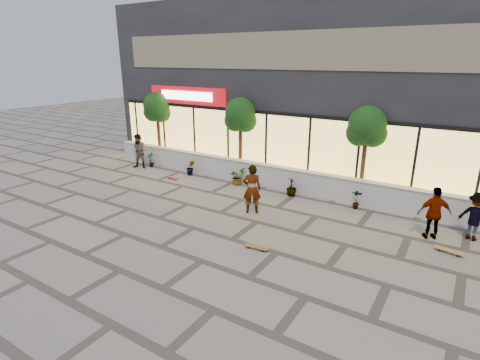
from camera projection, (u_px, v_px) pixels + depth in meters
The scene contains 18 objects.
ground at pixel (202, 261), 11.01m from camera, with size 80.00×80.00×0.00m, color gray.
planter_wall at pixel (299, 181), 16.47m from camera, with size 22.00×0.42×1.04m.
retail_building at pixel (345, 87), 19.72m from camera, with size 24.00×9.17×8.50m.
shrub_a at pixel (151, 160), 20.39m from camera, with size 0.43×0.29×0.81m, color #133711.
shrub_b at pixel (191, 167), 18.96m from camera, with size 0.45×0.36×0.81m, color #133711.
shrub_c at pixel (237, 176), 17.54m from camera, with size 0.73×0.63×0.81m, color #133711.
shrub_d at pixel (292, 187), 16.12m from camera, with size 0.45×0.45×0.81m, color #133711.
shrub_e at pixel (357, 199), 14.70m from camera, with size 0.43×0.29×0.81m, color #133711.
tree_west at pixel (157, 109), 20.84m from camera, with size 1.60×1.50×3.92m.
tree_midwest at pixel (240, 117), 18.05m from camera, with size 1.60×1.50×3.92m.
tree_mideast at pixel (367, 129), 15.00m from camera, with size 1.60×1.50×3.92m.
skater_center at pixel (252, 189), 14.18m from camera, with size 0.70×0.46×1.92m, color silver.
skater_left at pixel (139, 151), 20.02m from camera, with size 0.90×0.70×1.86m, color tan.
skater_right_near at pixel (434, 213), 12.14m from camera, with size 1.05×0.44×1.79m, color white.
skater_right_far at pixel (476, 217), 12.09m from camera, with size 1.05×0.60×1.63m, color maroon.
skateboard_center at pixel (256, 247), 11.67m from camera, with size 0.81×0.28×0.10m.
skateboard_left at pixel (172, 178), 18.45m from camera, with size 0.76×0.32×0.09m.
skateboard_right_near at pixel (449, 251), 11.44m from camera, with size 0.87×0.37×0.10m.
Camera 1 is at (6.15, -7.61, 5.70)m, focal length 28.00 mm.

